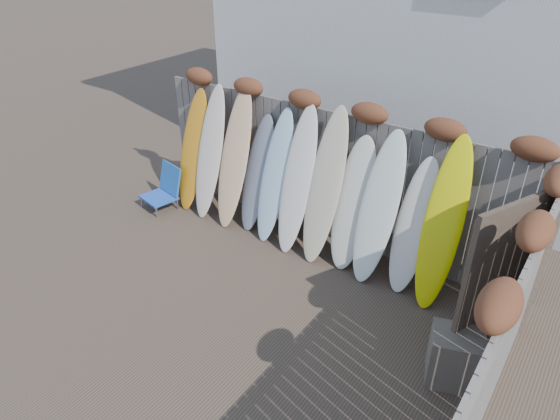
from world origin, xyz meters
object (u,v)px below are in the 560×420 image
Objects in this scene: lattice_panel at (504,282)px; surfboard_0 at (193,151)px; beach_chair at (165,188)px; wooden_crate at (455,358)px.

lattice_panel is 5.10m from surfboard_0.
beach_chair is 0.35× the size of surfboard_0.
wooden_crate is 0.95m from lattice_panel.
beach_chair is 5.49m from lattice_panel.
beach_chair is 0.84m from surfboard_0.
lattice_panel is 0.98× the size of surfboard_0.
beach_chair is at bearing 170.61° from wooden_crate.
wooden_crate is 0.31× the size of lattice_panel.
wooden_crate is at bearing -14.14° from surfboard_0.
wooden_crate is (5.25, -0.87, -0.02)m from beach_chair.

